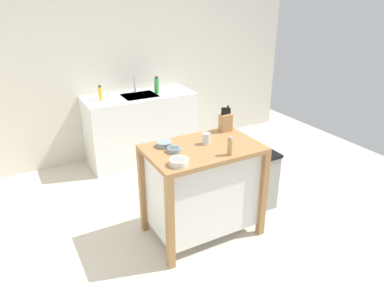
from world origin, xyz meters
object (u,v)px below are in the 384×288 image
bowl_ceramic_small (164,144)px  bottle_spray_cleaner (157,86)px  bowl_stoneware_deep (179,162)px  bowl_ceramic_wide (174,150)px  kitchen_island (202,186)px  pepper_grinder (230,146)px  bottle_dish_soap (100,93)px  trash_bin (259,181)px  knife_block (226,122)px  sink_faucet (135,84)px  drinking_cup (206,139)px

bowl_ceramic_small → bottle_spray_cleaner: 1.74m
bowl_stoneware_deep → bottle_spray_cleaner: (0.69, 2.00, 0.08)m
bowl_ceramic_wide → kitchen_island: bearing=-5.6°
pepper_grinder → bottle_dish_soap: 2.15m
bowl_ceramic_wide → trash_bin: bearing=3.6°
knife_block → bottle_spray_cleaner: knife_block is taller
kitchen_island → sink_faucet: sink_faucet is taller
kitchen_island → drinking_cup: size_ratio=9.80×
bowl_stoneware_deep → bowl_ceramic_wide: size_ratio=1.30×
bowl_stoneware_deep → drinking_cup: 0.48m
knife_block → bowl_ceramic_wide: knife_block is taller
knife_block → bowl_ceramic_small: knife_block is taller
sink_faucet → bowl_ceramic_small: bearing=-102.6°
bowl_ceramic_small → bottle_spray_cleaner: (0.64, 1.61, 0.08)m
bowl_ceramic_small → trash_bin: 1.21m
bottle_dish_soap → bowl_ceramic_small: bearing=-86.7°
knife_block → bowl_ceramic_wide: (-0.66, -0.20, -0.07)m
bottle_spray_cleaner → bottle_dish_soap: (-0.73, 0.06, -0.02)m
kitchen_island → pepper_grinder: pepper_grinder is taller
pepper_grinder → bottle_dish_soap: (-0.50, 2.09, 0.01)m
bowl_ceramic_wide → bowl_ceramic_small: bearing=99.4°
bottle_spray_cleaner → bowl_stoneware_deep: bearing=-109.0°
knife_block → trash_bin: (0.36, -0.14, -0.68)m
pepper_grinder → bottle_dish_soap: size_ratio=0.90×
bowl_stoneware_deep → trash_bin: bearing=15.6°
bowl_stoneware_deep → sink_faucet: (0.45, 2.19, 0.09)m
kitchen_island → bottle_spray_cleaner: size_ratio=4.51×
drinking_cup → trash_bin: bearing=4.2°
kitchen_island → drinking_cup: 0.46m
knife_block → pepper_grinder: (-0.28, -0.48, -0.01)m
trash_bin → drinking_cup: bearing=-175.8°
bowl_ceramic_small → bowl_stoneware_deep: bearing=-97.7°
knife_block → bowl_ceramic_wide: size_ratio=2.16×
drinking_cup → pepper_grinder: (0.05, -0.29, 0.03)m
bowl_stoneware_deep → drinking_cup: size_ratio=1.48×
kitchen_island → bottle_spray_cleaner: bearing=79.1°
bowl_ceramic_wide → trash_bin: bowl_ceramic_wide is taller
bowl_ceramic_wide → sink_faucet: 1.98m
drinking_cup → knife_block: bearing=29.6°
bottle_spray_cleaner → pepper_grinder: bearing=-96.5°
bowl_ceramic_small → knife_block: bearing=4.8°
bowl_ceramic_wide → sink_faucet: (0.38, 1.94, 0.09)m
kitchen_island → knife_block: size_ratio=3.99×
bowl_ceramic_small → bottle_spray_cleaner: size_ratio=0.61×
sink_faucet → bowl_stoneware_deep: bearing=-101.7°
knife_block → bottle_dish_soap: 1.79m
knife_block → drinking_cup: (-0.33, -0.19, -0.04)m
trash_bin → pepper_grinder: bearing=-151.6°
bowl_ceramic_small → bottle_dish_soap: bearing=93.3°
bowl_ceramic_wide → bottle_dish_soap: bottle_dish_soap is taller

